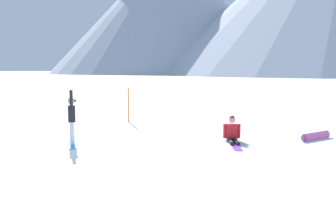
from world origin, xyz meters
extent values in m
plane|color=white|center=(0.00, 0.00, 0.00)|extent=(800.00, 800.00, 0.00)
cube|color=#1E8CD8|center=(-2.00, -0.30, 0.01)|extent=(1.34, 1.31, 0.02)
cylinder|color=#B7B7BC|center=(-2.11, -0.19, 0.42)|extent=(0.15, 0.15, 0.78)
cylinder|color=#B7B7BC|center=(-1.88, -0.41, 0.42)|extent=(0.15, 0.15, 0.78)
cube|color=black|center=(-2.00, -0.30, 1.09)|extent=(0.45, 0.45, 0.56)
cylinder|color=black|center=(-2.18, -0.12, 1.07)|extent=(0.11, 0.11, 0.58)
cylinder|color=black|center=(-1.81, -0.48, 1.61)|extent=(0.11, 0.11, 0.60)
sphere|color=tan|center=(-2.00, -0.30, 1.52)|extent=(0.24, 0.24, 0.24)
cube|color=black|center=(-1.90, -0.20, 1.53)|extent=(0.15, 0.15, 0.08)
cube|color=black|center=(2.59, 3.08, 0.05)|extent=(0.45, 0.41, 0.10)
cylinder|color=black|center=(2.91, 2.68, 0.07)|extent=(0.49, 0.77, 0.14)
cylinder|color=black|center=(2.73, 2.59, 0.07)|extent=(0.49, 0.77, 0.14)
cube|color=#993FD8|center=(3.01, 2.28, 0.01)|extent=(0.97, 1.51, 0.02)
cube|color=red|center=(2.59, 3.08, 0.36)|extent=(0.47, 0.40, 0.52)
cylinder|color=red|center=(2.82, 3.20, 0.36)|extent=(0.11, 0.11, 0.52)
cylinder|color=red|center=(2.36, 2.96, 0.36)|extent=(0.11, 0.11, 0.52)
sphere|color=tan|center=(2.59, 3.08, 0.78)|extent=(0.24, 0.24, 0.24)
sphere|color=red|center=(2.59, 3.08, 0.83)|extent=(0.20, 0.20, 0.20)
cube|color=pink|center=(5.23, 4.84, 0.14)|extent=(0.74, 1.34, 0.28)
cylinder|color=pink|center=(5.56, 5.49, 0.14)|extent=(0.21, 0.30, 0.28)
cylinder|color=pink|center=(4.90, 4.20, 0.14)|extent=(0.21, 0.30, 0.28)
cube|color=black|center=(5.29, 5.06, 0.15)|extent=(0.18, 0.23, 0.15)
cube|color=black|center=(5.09, 4.67, 0.15)|extent=(0.18, 0.23, 0.15)
cylinder|color=orange|center=(-3.46, 5.02, 0.87)|extent=(0.06, 0.06, 1.73)
cone|color=#9EA3B2|center=(-102.67, 184.40, 38.23)|extent=(142.82, 142.82, 76.46)
camera|label=1|loc=(6.98, -9.26, 2.61)|focal=38.31mm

